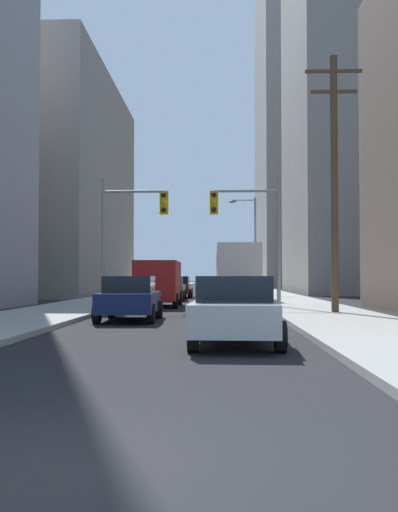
{
  "coord_description": "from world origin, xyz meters",
  "views": [
    {
      "loc": [
        1.22,
        -4.57,
        1.51
      ],
      "look_at": [
        0.0,
        35.55,
        2.86
      ],
      "focal_mm": 42.49,
      "sensor_mm": 36.0,
      "label": 1
    }
  ],
  "objects_px": {
    "traffic_signal_near_right": "(249,221)",
    "sedan_green": "(170,288)",
    "sedan_silver": "(235,310)",
    "sedan_maroon": "(178,287)",
    "cargo_van_red": "(159,281)",
    "city_bus": "(236,270)",
    "traffic_signal_near_left": "(131,222)",
    "sedan_navy": "(130,298)"
  },
  "relations": [
    {
      "from": "sedan_silver",
      "to": "city_bus",
      "type": "bearing_deg",
      "value": 88.19
    },
    {
      "from": "sedan_silver",
      "to": "sedan_maroon",
      "type": "bearing_deg",
      "value": 96.14
    },
    {
      "from": "city_bus",
      "to": "traffic_signal_near_left",
      "type": "height_order",
      "value": "traffic_signal_near_left"
    },
    {
      "from": "cargo_van_red",
      "to": "sedan_silver",
      "type": "distance_m",
      "value": 17.16
    },
    {
      "from": "sedan_green",
      "to": "sedan_maroon",
      "type": "distance_m",
      "value": 5.03
    },
    {
      "from": "sedan_navy",
      "to": "sedan_maroon",
      "type": "distance_m",
      "value": 22.25
    },
    {
      "from": "cargo_van_red",
      "to": "traffic_signal_near_left",
      "type": "distance_m",
      "value": 3.96
    },
    {
      "from": "sedan_navy",
      "to": "traffic_signal_near_left",
      "type": "distance_m",
      "value": 7.75
    },
    {
      "from": "sedan_silver",
      "to": "sedan_green",
      "type": "xyz_separation_m",
      "value": [
        -3.35,
        24.36,
        0.0
      ]
    },
    {
      "from": "sedan_silver",
      "to": "sedan_green",
      "type": "relative_size",
      "value": 1.01
    },
    {
      "from": "city_bus",
      "to": "sedan_silver",
      "type": "relative_size",
      "value": 2.7
    },
    {
      "from": "city_bus",
      "to": "sedan_green",
      "type": "height_order",
      "value": "city_bus"
    },
    {
      "from": "sedan_silver",
      "to": "sedan_maroon",
      "type": "relative_size",
      "value": 1.01
    },
    {
      "from": "cargo_van_red",
      "to": "sedan_green",
      "type": "xyz_separation_m",
      "value": [
        -0.03,
        7.54,
        -0.52
      ]
    },
    {
      "from": "sedan_navy",
      "to": "sedan_maroon",
      "type": "height_order",
      "value": "same"
    },
    {
      "from": "cargo_van_red",
      "to": "traffic_signal_near_left",
      "type": "bearing_deg",
      "value": -110.27
    },
    {
      "from": "cargo_van_red",
      "to": "sedan_green",
      "type": "height_order",
      "value": "cargo_van_red"
    },
    {
      "from": "sedan_silver",
      "to": "sedan_maroon",
      "type": "xyz_separation_m",
      "value": [
        -3.16,
        29.39,
        0.0
      ]
    },
    {
      "from": "cargo_van_red",
      "to": "sedan_green",
      "type": "distance_m",
      "value": 7.56
    },
    {
      "from": "sedan_navy",
      "to": "traffic_signal_near_left",
      "type": "bearing_deg",
      "value": 97.91
    },
    {
      "from": "cargo_van_red",
      "to": "traffic_signal_near_right",
      "type": "bearing_deg",
      "value": -31.71
    },
    {
      "from": "city_bus",
      "to": "sedan_green",
      "type": "bearing_deg",
      "value": -160.67
    },
    {
      "from": "sedan_navy",
      "to": "city_bus",
      "type": "bearing_deg",
      "value": 77.42
    },
    {
      "from": "city_bus",
      "to": "traffic_signal_near_left",
      "type": "distance_m",
      "value": 12.95
    },
    {
      "from": "cargo_van_red",
      "to": "traffic_signal_near_left",
      "type": "relative_size",
      "value": 0.87
    },
    {
      "from": "traffic_signal_near_left",
      "to": "sedan_green",
      "type": "bearing_deg",
      "value": 84.57
    },
    {
      "from": "traffic_signal_near_right",
      "to": "sedan_maroon",
      "type": "bearing_deg",
      "value": 105.43
    },
    {
      "from": "sedan_silver",
      "to": "traffic_signal_near_left",
      "type": "xyz_separation_m",
      "value": [
        -4.32,
        14.12,
        3.24
      ]
    },
    {
      "from": "traffic_signal_near_right",
      "to": "sedan_green",
      "type": "bearing_deg",
      "value": 113.27
    },
    {
      "from": "city_bus",
      "to": "sedan_green",
      "type": "distance_m",
      "value": 4.56
    },
    {
      "from": "city_bus",
      "to": "sedan_navy",
      "type": "distance_m",
      "value": 19.18
    },
    {
      "from": "sedan_navy",
      "to": "sedan_maroon",
      "type": "relative_size",
      "value": 1.0
    },
    {
      "from": "traffic_signal_near_left",
      "to": "traffic_signal_near_right",
      "type": "distance_m",
      "value": 5.38
    },
    {
      "from": "city_bus",
      "to": "sedan_maroon",
      "type": "bearing_deg",
      "value": 138.1
    },
    {
      "from": "cargo_van_red",
      "to": "sedan_navy",
      "type": "distance_m",
      "value": 9.7
    },
    {
      "from": "city_bus",
      "to": "traffic_signal_near_left",
      "type": "bearing_deg",
      "value": -113.7
    },
    {
      "from": "traffic_signal_near_right",
      "to": "city_bus",
      "type": "bearing_deg",
      "value": 91.18
    },
    {
      "from": "sedan_green",
      "to": "sedan_maroon",
      "type": "xyz_separation_m",
      "value": [
        0.19,
        5.03,
        0.0
      ]
    },
    {
      "from": "cargo_van_red",
      "to": "traffic_signal_near_left",
      "type": "xyz_separation_m",
      "value": [
        -1.0,
        -2.71,
        2.72
      ]
    },
    {
      "from": "sedan_silver",
      "to": "traffic_signal_near_left",
      "type": "bearing_deg",
      "value": 107.03
    },
    {
      "from": "sedan_navy",
      "to": "traffic_signal_near_left",
      "type": "relative_size",
      "value": 0.71
    },
    {
      "from": "city_bus",
      "to": "sedan_silver",
      "type": "distance_m",
      "value": 25.86
    }
  ]
}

